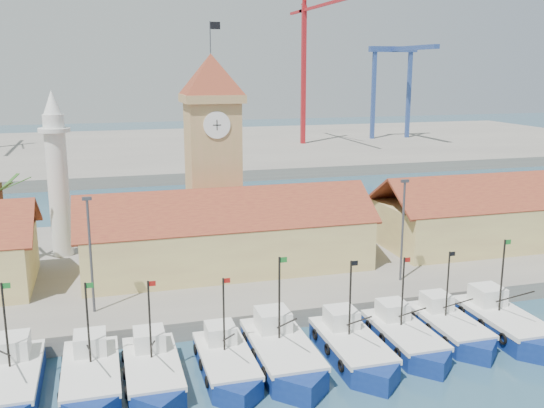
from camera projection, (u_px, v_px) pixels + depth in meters
name	position (u px, v px, depth m)	size (l,w,h in m)	color
ground	(290.00, 384.00, 38.83)	(400.00, 400.00, 0.00)	navy
quay	(219.00, 261.00, 61.19)	(140.00, 32.00, 1.50)	gray
terminal	(149.00, 150.00, 141.85)	(240.00, 80.00, 2.00)	gray
boat_2	(9.00, 386.00, 37.11)	(3.62, 9.93, 7.51)	navy
boat_3	(91.00, 380.00, 37.87)	(3.49, 9.57, 7.24)	navy
boat_4	(153.00, 374.00, 38.54)	(3.43, 9.39, 7.10)	navy
boat_5	(227.00, 366.00, 39.71)	(3.31, 9.07, 6.86)	navy
boat_6	(283.00, 356.00, 40.87)	(3.82, 10.47, 7.92)	navy
boat_7	(354.00, 350.00, 41.77)	(3.55, 9.73, 7.36)	navy
boat_8	(406.00, 339.00, 43.54)	(3.38, 9.26, 7.01)	navy
boat_9	(451.00, 329.00, 45.28)	(3.33, 9.11, 6.89)	navy
boat_10	(506.00, 325.00, 45.74)	(3.71, 10.17, 7.70)	navy
hall_center	(226.00, 241.00, 56.73)	(27.04, 10.13, 7.61)	#DECF79
hall_right	(517.00, 218.00, 65.27)	(31.20, 10.13, 7.61)	#DECF79
clock_tower	(213.00, 148.00, 60.61)	(5.80, 5.80, 22.70)	tan
minaret	(57.00, 174.00, 58.98)	(3.00, 3.00, 16.30)	silver
palm_tree	(3.00, 217.00, 56.53)	(5.60, 5.03, 8.39)	brown
lamp_posts	(252.00, 237.00, 48.81)	(80.70, 0.25, 9.03)	#3F3F44
crane_red_right	(306.00, 51.00, 140.07)	(1.00, 35.39, 38.91)	#AA1A1F
gantry	(399.00, 67.00, 151.07)	(13.00, 22.00, 23.20)	#2D478B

